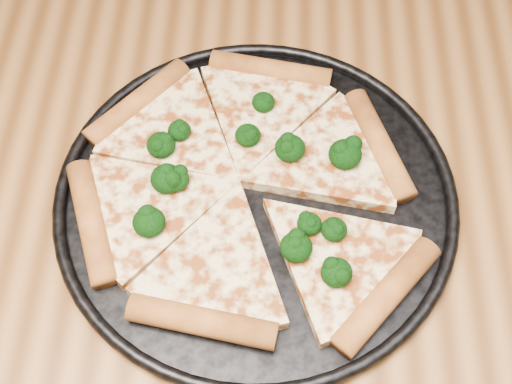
{
  "coord_description": "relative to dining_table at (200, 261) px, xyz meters",
  "views": [
    {
      "loc": [
        0.07,
        -0.32,
        1.33
      ],
      "look_at": [
        0.06,
        0.02,
        0.77
      ],
      "focal_mm": 48.4,
      "sensor_mm": 36.0,
      "label": 1
    }
  ],
  "objects": [
    {
      "name": "broccoli_florets",
      "position": [
        0.05,
        0.03,
        0.12
      ],
      "size": [
        0.21,
        0.21,
        0.02
      ],
      "color": "black",
      "rests_on": "pizza"
    },
    {
      "name": "dining_table",
      "position": [
        0.0,
        0.0,
        0.0
      ],
      "size": [
        1.2,
        0.9,
        0.75
      ],
      "color": "#99612F",
      "rests_on": "ground"
    },
    {
      "name": "pizza_pan",
      "position": [
        0.06,
        0.02,
        0.1
      ],
      "size": [
        0.39,
        0.39,
        0.02
      ],
      "color": "black",
      "rests_on": "dining_table"
    },
    {
      "name": "pizza",
      "position": [
        0.05,
        0.03,
        0.11
      ],
      "size": [
        0.36,
        0.34,
        0.03
      ],
      "rotation": [
        0.0,
        0.0,
        -0.18
      ],
      "color": "#FEDF9B",
      "rests_on": "pizza_pan"
    }
  ]
}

